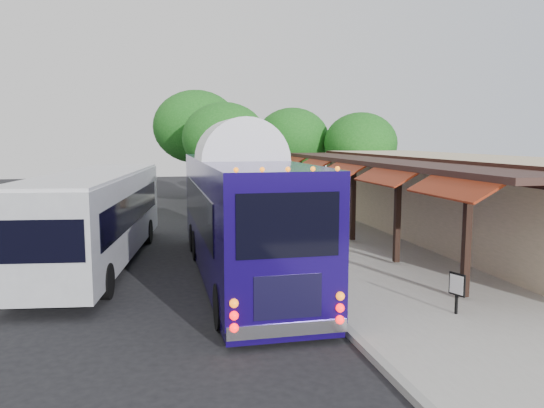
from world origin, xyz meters
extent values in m
plane|color=black|center=(0.00, 0.00, 0.00)|extent=(90.00, 90.00, 0.00)
cube|color=#9E9B93|center=(5.00, 4.00, 0.07)|extent=(10.00, 40.00, 0.15)
cube|color=gray|center=(0.05, 4.00, 0.07)|extent=(0.20, 40.00, 0.16)
cube|color=tan|center=(8.50, 4.00, 1.80)|extent=(5.00, 20.00, 3.60)
cube|color=black|center=(5.98, 4.00, 3.30)|extent=(0.06, 20.00, 0.60)
cube|color=#331E19|center=(4.90, 4.00, 3.40)|extent=(2.60, 20.00, 0.18)
cube|color=black|center=(3.78, -4.00, 1.80)|extent=(0.18, 0.18, 3.16)
cube|color=maroon|center=(3.35, -4.00, 3.15)|extent=(1.00, 3.20, 0.57)
cube|color=black|center=(3.78, 0.00, 1.80)|extent=(0.18, 0.18, 3.16)
cube|color=maroon|center=(3.35, 0.00, 3.15)|extent=(1.00, 3.20, 0.57)
cube|color=black|center=(3.78, 4.00, 1.80)|extent=(0.18, 0.18, 3.16)
cube|color=maroon|center=(3.35, 4.00, 3.15)|extent=(1.00, 3.20, 0.57)
cube|color=black|center=(3.78, 8.00, 1.80)|extent=(0.18, 0.18, 3.16)
cube|color=maroon|center=(3.35, 8.00, 3.15)|extent=(1.00, 3.20, 0.57)
cube|color=black|center=(3.78, 12.00, 1.80)|extent=(0.18, 0.18, 3.16)
cube|color=maroon|center=(3.35, 12.00, 3.15)|extent=(1.00, 3.20, 0.57)
sphere|color=teal|center=(4.20, -2.00, 2.88)|extent=(0.26, 0.26, 0.26)
sphere|color=teal|center=(4.20, 3.00, 2.88)|extent=(0.26, 0.26, 0.26)
sphere|color=teal|center=(4.20, 8.00, 2.88)|extent=(0.26, 0.26, 0.26)
cube|color=#13064C|center=(-1.45, 0.28, 2.07)|extent=(2.66, 12.29, 3.22)
cube|color=#13064C|center=(-1.45, 0.28, 0.31)|extent=(2.60, 12.17, 0.36)
ellipsoid|color=white|center=(-1.45, 0.28, 3.66)|extent=(2.65, 12.04, 0.57)
cube|color=black|center=(-1.45, -5.87, 2.61)|extent=(2.14, 0.04, 1.33)
cube|color=silver|center=(-1.45, -5.80, 0.43)|extent=(2.56, 0.19, 0.29)
sphere|color=#FF0C0C|center=(-2.57, -5.89, 0.70)|extent=(0.18, 0.18, 0.18)
sphere|color=#FF0C0C|center=(-0.33, -5.89, 0.70)|extent=(0.18, 0.18, 0.18)
cylinder|color=black|center=(-2.63, -4.38, 0.53)|extent=(0.31, 1.07, 1.06)
cylinder|color=black|center=(-0.27, -4.38, 0.53)|extent=(0.31, 1.07, 1.06)
cylinder|color=black|center=(-2.63, 4.21, 0.53)|extent=(0.31, 1.07, 1.06)
cylinder|color=black|center=(-0.27, 4.21, 0.53)|extent=(0.31, 1.07, 1.06)
cube|color=#989AA0|center=(-6.04, 2.86, 1.73)|extent=(4.17, 12.10, 2.73)
cube|color=black|center=(-7.34, 2.86, 1.96)|extent=(1.41, 9.99, 1.03)
cube|color=black|center=(-4.74, 2.86, 1.96)|extent=(1.41, 9.99, 1.03)
cube|color=silver|center=(-6.04, 2.86, 3.13)|extent=(4.09, 11.86, 0.10)
cylinder|color=black|center=(-7.22, -1.29, 0.49)|extent=(0.42, 1.02, 0.99)
cylinder|color=black|center=(-4.85, -1.29, 0.49)|extent=(0.42, 1.02, 0.99)
cylinder|color=black|center=(-7.22, 6.42, 0.49)|extent=(0.42, 1.02, 0.99)
cylinder|color=black|center=(-4.85, 6.42, 0.49)|extent=(0.42, 1.02, 0.99)
imported|color=black|center=(1.07, 0.57, 0.94)|extent=(0.64, 0.48, 1.58)
imported|color=black|center=(3.40, 8.19, 1.04)|extent=(1.01, 0.87, 1.78)
imported|color=black|center=(1.18, 7.50, 1.04)|extent=(1.09, 0.58, 1.78)
imported|color=black|center=(1.40, 11.29, 0.92)|extent=(1.10, 0.79, 1.54)
cube|color=black|center=(2.93, -5.00, 0.65)|extent=(0.07, 0.07, 1.00)
cube|color=black|center=(2.93, -5.00, 0.88)|extent=(0.19, 0.44, 0.55)
cube|color=white|center=(2.90, -5.00, 0.88)|extent=(0.14, 0.36, 0.46)
cylinder|color=#382314|center=(0.15, 15.81, 1.47)|extent=(0.36, 0.36, 2.93)
ellipsoid|color=#155515|center=(0.15, 15.81, 4.33)|extent=(5.07, 5.07, 4.31)
cylinder|color=#382314|center=(5.18, 18.91, 1.44)|extent=(0.36, 0.36, 2.89)
ellipsoid|color=#155515|center=(5.18, 18.91, 4.27)|extent=(4.99, 4.99, 4.24)
cylinder|color=#382314|center=(8.97, 16.09, 1.35)|extent=(0.36, 0.36, 2.71)
ellipsoid|color=#155515|center=(8.97, 16.09, 4.00)|extent=(4.68, 4.68, 3.98)
cylinder|color=#382314|center=(-1.04, 21.69, 1.74)|extent=(0.36, 0.36, 3.47)
ellipsoid|color=#155515|center=(-1.04, 21.69, 5.13)|extent=(6.00, 6.00, 5.10)
camera|label=1|loc=(-4.10, -16.04, 4.36)|focal=35.00mm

